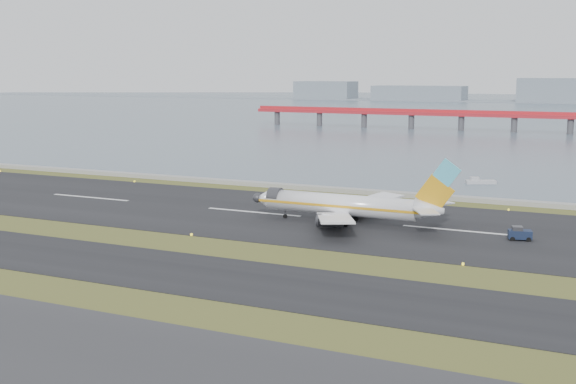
# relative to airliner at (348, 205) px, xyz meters

# --- Properties ---
(ground) EXTENTS (1000.00, 1000.00, 0.00)m
(ground) POSITION_rel_airliner_xyz_m (-20.58, -27.28, -3.46)
(ground) COLOR #374418
(ground) RESTS_ON ground
(taxiway_strip) EXTENTS (1000.00, 18.00, 0.10)m
(taxiway_strip) POSITION_rel_airliner_xyz_m (-20.58, -39.28, -3.41)
(taxiway_strip) COLOR black
(taxiway_strip) RESTS_ON ground
(runway_strip) EXTENTS (1000.00, 45.00, 0.10)m
(runway_strip) POSITION_rel_airliner_xyz_m (-20.58, 2.72, -3.41)
(runway_strip) COLOR black
(runway_strip) RESTS_ON ground
(seawall) EXTENTS (1000.00, 2.50, 1.00)m
(seawall) POSITION_rel_airliner_xyz_m (-20.58, 32.72, -2.96)
(seawall) COLOR #989893
(seawall) RESTS_ON ground
(bay_water) EXTENTS (1400.00, 800.00, 1.30)m
(bay_water) POSITION_rel_airliner_xyz_m (-20.58, 432.72, -3.46)
(bay_water) COLOR #4C5C6D
(bay_water) RESTS_ON ground
(red_pier) EXTENTS (260.00, 5.00, 10.20)m
(red_pier) POSITION_rel_airliner_xyz_m (-0.58, 222.72, 3.82)
(red_pier) COLOR red
(red_pier) RESTS_ON ground
(far_shoreline) EXTENTS (1400.00, 80.00, 60.50)m
(far_shoreline) POSITION_rel_airliner_xyz_m (-6.96, 592.72, 2.61)
(far_shoreline) COLOR gray
(far_shoreline) RESTS_ON ground
(airliner) EXTENTS (38.52, 32.89, 12.80)m
(airliner) POSITION_rel_airliner_xyz_m (0.00, 0.00, 0.00)
(airliner) COLOR white
(airliner) RESTS_ON ground
(pushback_tug) EXTENTS (4.05, 2.93, 2.34)m
(pushback_tug) POSITION_rel_airliner_xyz_m (29.63, -0.32, -2.32)
(pushback_tug) COLOR #141F39
(pushback_tug) RESTS_ON ground
(workboat_near) EXTENTS (7.44, 4.99, 1.74)m
(workboat_near) POSITION_rel_airliner_xyz_m (12.92, 58.62, -2.91)
(workboat_near) COLOR #B9B9BE
(workboat_near) RESTS_ON ground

